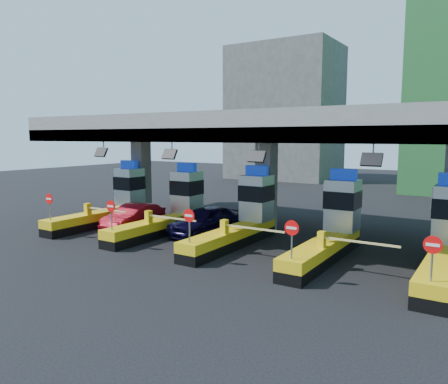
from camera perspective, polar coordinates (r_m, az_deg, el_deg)
The scene contains 10 objects.
ground at distance 23.97m, azimuth 2.18°, elevation -6.72°, with size 120.00×120.00×0.00m, color black.
toll_canopy at distance 25.79m, azimuth 5.50°, elevation 7.99°, with size 28.00×12.09×7.00m.
toll_lane_far_left at distance 30.10m, azimuth -14.20°, elevation -1.36°, with size 4.43×8.00×4.16m.
toll_lane_left at distance 26.72m, azimuth -6.81°, elevation -2.25°, with size 4.43×8.00×4.16m.
toll_lane_center at distance 23.91m, azimuth 2.54°, elevation -3.33°, with size 4.43×8.00×4.16m.
toll_lane_right at distance 21.90m, azimuth 13.98°, elevation -4.52°, with size 4.43×8.00×4.16m.
toll_lane_far_right at distance 20.92m, azimuth 27.14°, elevation -5.66°, with size 4.43×8.00×4.16m.
bg_building_concrete at distance 61.80m, azimuth 7.94°, elevation 10.14°, with size 14.00×10.00×18.00m, color #4C4C49.
van at distance 25.79m, azimuth -2.38°, elevation -3.75°, with size 2.05×5.09×1.73m, color black.
red_car at distance 28.11m, azimuth -11.69°, elevation -3.16°, with size 1.65×4.74×1.56m, color maroon.
Camera 1 is at (11.71, -20.10, 5.77)m, focal length 35.00 mm.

